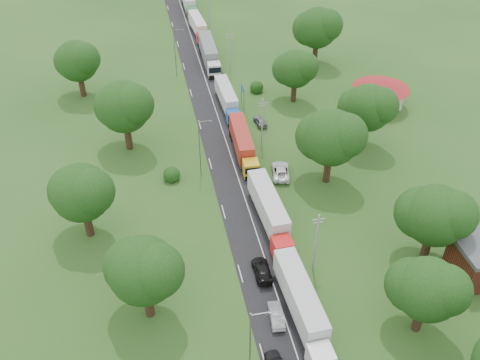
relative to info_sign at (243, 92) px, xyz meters
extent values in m
plane|color=#234818|center=(-5.20, -35.00, -3.00)|extent=(260.00, 260.00, 0.00)
cube|color=black|center=(-5.20, -15.00, -3.00)|extent=(8.00, 200.00, 0.04)
cylinder|color=slate|center=(0.00, -1.20, -1.00)|extent=(0.12, 0.12, 4.00)
cylinder|color=slate|center=(0.00, 1.20, -1.00)|extent=(0.12, 0.12, 4.00)
cube|color=navy|center=(0.00, 0.00, 0.60)|extent=(0.06, 3.00, 1.00)
cube|color=silver|center=(0.00, 0.00, 0.60)|extent=(0.07, 3.10, 0.06)
cylinder|color=gray|center=(0.30, -42.00, 1.50)|extent=(0.24, 0.24, 9.00)
cube|color=gray|center=(0.30, -42.00, 5.30)|extent=(1.60, 0.10, 0.10)
cube|color=gray|center=(0.30, -42.00, 4.80)|extent=(1.20, 0.10, 0.10)
cylinder|color=gray|center=(0.30, -14.00, 1.50)|extent=(0.24, 0.24, 9.00)
cube|color=gray|center=(0.30, -14.00, 5.30)|extent=(1.60, 0.10, 0.10)
cube|color=gray|center=(0.30, -14.00, 4.80)|extent=(1.20, 0.10, 0.10)
cylinder|color=gray|center=(0.30, 14.00, 1.50)|extent=(0.24, 0.24, 9.00)
cube|color=gray|center=(0.30, 14.00, 5.30)|extent=(1.60, 0.10, 0.10)
cube|color=gray|center=(0.30, 14.00, 4.80)|extent=(1.20, 0.10, 0.10)
cylinder|color=gray|center=(0.30, 42.00, 1.50)|extent=(0.24, 0.24, 9.00)
cylinder|color=slate|center=(-10.70, -55.00, 2.00)|extent=(0.16, 0.16, 10.00)
cube|color=slate|center=(-9.80, -55.00, 6.70)|extent=(1.80, 0.10, 0.10)
cube|color=slate|center=(-9.00, -55.00, 6.55)|extent=(0.50, 0.22, 0.15)
cylinder|color=slate|center=(-10.70, -20.00, 2.00)|extent=(0.16, 0.16, 10.00)
cube|color=slate|center=(-9.80, -20.00, 6.70)|extent=(1.80, 0.10, 0.10)
cube|color=slate|center=(-9.00, -20.00, 6.55)|extent=(0.50, 0.22, 0.15)
cylinder|color=slate|center=(-10.70, 15.00, 2.00)|extent=(0.16, 0.16, 10.00)
cube|color=slate|center=(-9.80, 15.00, 6.70)|extent=(1.80, 0.10, 0.10)
cube|color=slate|center=(-9.00, 15.00, 6.55)|extent=(0.50, 0.22, 0.15)
cylinder|color=#382616|center=(8.80, -53.00, -1.08)|extent=(1.04, 1.04, 3.85)
sphere|color=#15380F|center=(8.80, -53.00, 3.60)|extent=(7.00, 7.00, 7.00)
sphere|color=#15380F|center=(10.05, -54.00, 4.35)|extent=(5.50, 5.50, 5.50)
sphere|color=#15380F|center=(7.80, -51.75, 3.10)|extent=(6.00, 6.00, 6.00)
cylinder|color=#382616|center=(14.80, -43.00, -0.90)|extent=(1.08, 1.08, 4.20)
sphere|color=#15380F|center=(14.80, -43.00, 4.22)|extent=(7.70, 7.70, 7.70)
sphere|color=#15380F|center=(16.18, -44.10, 5.05)|extent=(6.05, 6.05, 6.05)
sphere|color=#15380F|center=(13.70, -41.63, 3.67)|extent=(6.60, 6.60, 6.60)
cylinder|color=#382616|center=(7.80, -25.00, -0.73)|extent=(1.12, 1.12, 4.55)
sphere|color=#15380F|center=(7.80, -25.00, 4.85)|extent=(8.40, 8.40, 8.40)
sphere|color=#15380F|center=(9.30, -26.20, 5.75)|extent=(6.60, 6.60, 6.60)
sphere|color=#15380F|center=(6.60, -23.50, 4.25)|extent=(7.20, 7.20, 7.20)
cylinder|color=#382616|center=(16.80, -17.00, -0.90)|extent=(1.08, 1.08, 4.20)
sphere|color=#15380F|center=(16.80, -17.00, 4.22)|extent=(7.70, 7.70, 7.70)
sphere|color=#15380F|center=(18.18, -18.10, 5.05)|extent=(6.05, 6.05, 6.05)
sphere|color=#15380F|center=(15.70, -15.63, 3.67)|extent=(6.60, 6.60, 6.60)
cylinder|color=#382616|center=(9.80, 0.00, -1.08)|extent=(1.04, 1.04, 3.85)
sphere|color=#15380F|center=(9.80, 0.00, 3.60)|extent=(7.00, 7.00, 7.00)
sphere|color=#15380F|center=(11.05, -1.00, 4.35)|extent=(5.50, 5.50, 5.50)
sphere|color=#15380F|center=(8.80, 1.25, 3.10)|extent=(6.00, 6.00, 6.00)
cylinder|color=#382616|center=(18.80, 15.00, -0.73)|extent=(1.12, 1.12, 4.55)
sphere|color=#15380F|center=(18.80, 15.00, 4.85)|extent=(8.40, 8.40, 8.40)
sphere|color=#15380F|center=(20.30, 13.80, 5.75)|extent=(6.60, 6.60, 6.60)
sphere|color=#15380F|center=(17.60, 16.50, 4.25)|extent=(7.20, 7.20, 7.20)
cylinder|color=#382616|center=(-20.20, -45.00, -0.90)|extent=(1.08, 1.08, 4.20)
sphere|color=#15380F|center=(-20.20, -45.00, 4.22)|extent=(7.70, 7.70, 7.70)
sphere|color=#15380F|center=(-18.82, -46.10, 5.05)|extent=(6.05, 6.05, 6.05)
sphere|color=#15380F|center=(-21.30, -43.63, 3.67)|extent=(6.60, 6.60, 6.60)
cylinder|color=#382616|center=(-27.20, -30.00, -0.90)|extent=(1.08, 1.08, 4.20)
sphere|color=#15380F|center=(-27.20, -30.00, 4.22)|extent=(7.70, 7.70, 7.70)
sphere|color=#15380F|center=(-25.82, -31.10, 5.05)|extent=(6.05, 6.05, 6.05)
sphere|color=#15380F|center=(-28.30, -28.63, 3.67)|extent=(6.60, 6.60, 6.60)
cylinder|color=#382616|center=(-21.20, -10.00, -0.73)|extent=(1.12, 1.12, 4.55)
sphere|color=#15380F|center=(-21.20, -10.00, 4.85)|extent=(8.40, 8.40, 8.40)
sphere|color=#15380F|center=(-19.70, -11.20, 5.75)|extent=(6.60, 6.60, 6.60)
sphere|color=#15380F|center=(-22.40, -8.50, 4.25)|extent=(7.20, 7.20, 7.20)
cylinder|color=#382616|center=(-29.20, 10.00, -0.90)|extent=(1.08, 1.08, 4.20)
sphere|color=#15380F|center=(-29.20, 10.00, 4.22)|extent=(7.70, 7.70, 7.70)
sphere|color=#15380F|center=(-27.82, 8.90, 5.05)|extent=(6.05, 6.05, 6.05)
sphere|color=#15380F|center=(-30.30, 11.37, 3.67)|extent=(6.60, 6.60, 6.60)
cube|color=beige|center=(24.80, -5.00, -1.00)|extent=(7.00, 5.00, 4.00)
cone|color=maroon|center=(24.80, -5.00, 1.90)|extent=(10.08, 10.08, 1.80)
cube|color=white|center=(-3.35, -55.57, -1.39)|extent=(2.60, 2.60, 2.60)
cube|color=slate|center=(-3.35, -48.29, -2.22)|extent=(2.88, 12.06, 0.31)
cube|color=silver|center=(-3.35, -47.98, -0.35)|extent=(3.10, 12.38, 3.12)
cylinder|color=black|center=(-3.35, -54.64, -2.48)|extent=(2.45, 1.04, 1.04)
cylinder|color=black|center=(-3.35, -44.65, -2.48)|extent=(2.45, 1.04, 1.04)
cylinder|color=black|center=(-3.35, -43.08, -2.48)|extent=(2.45, 1.04, 1.04)
cube|color=red|center=(-3.02, -39.19, -1.40)|extent=(2.61, 2.61, 2.59)
cube|color=black|center=(-3.02, -40.45, -1.03)|extent=(2.38, 0.14, 1.14)
cube|color=slate|center=(-3.02, -40.39, -2.43)|extent=(2.29, 0.36, 0.36)
cube|color=slate|center=(-3.02, -31.94, -2.22)|extent=(2.97, 12.02, 0.31)
cube|color=silver|center=(-3.02, -31.63, -0.36)|extent=(3.19, 12.34, 3.11)
cylinder|color=black|center=(-3.02, -40.13, -2.48)|extent=(2.44, 1.04, 1.04)
cylinder|color=black|center=(-3.02, -38.26, -2.48)|extent=(2.44, 1.04, 1.04)
cylinder|color=black|center=(-3.02, -28.31, -2.48)|extent=(2.44, 1.04, 1.04)
cylinder|color=black|center=(-3.02, -26.76, -2.48)|extent=(2.44, 1.04, 1.04)
cube|color=gold|center=(-3.21, -21.54, -1.49)|extent=(2.43, 2.43, 2.43)
cube|color=black|center=(-3.21, -22.72, -1.15)|extent=(2.24, 0.11, 1.07)
cube|color=slate|center=(-3.21, -22.66, -2.47)|extent=(2.15, 0.34, 0.34)
cube|color=slate|center=(-3.21, -14.73, -2.27)|extent=(2.71, 11.28, 0.29)
cube|color=maroon|center=(-3.21, -14.43, -0.52)|extent=(2.91, 11.58, 2.92)
cylinder|color=black|center=(-3.21, -22.42, -2.52)|extent=(2.29, 0.97, 0.97)
cylinder|color=black|center=(-3.21, -20.67, -2.52)|extent=(2.29, 0.97, 0.97)
cylinder|color=black|center=(-3.21, -11.32, -2.52)|extent=(2.29, 0.97, 0.97)
cylinder|color=black|center=(-3.21, -9.86, -2.52)|extent=(2.29, 0.97, 0.97)
cube|color=#1A51A0|center=(-2.96, -5.94, -1.57)|extent=(2.27, 2.27, 2.30)
cube|color=black|center=(-2.96, -7.05, -1.25)|extent=(2.12, 0.08, 1.01)
cube|color=slate|center=(-2.96, -6.99, -2.50)|extent=(2.03, 0.30, 0.32)
cube|color=slate|center=(-2.96, 0.51, -2.31)|extent=(2.39, 10.64, 0.28)
cube|color=silver|center=(-2.96, 0.79, -0.65)|extent=(2.58, 10.92, 2.76)
cylinder|color=black|center=(-2.96, -6.76, -2.54)|extent=(2.16, 0.92, 0.92)
cylinder|color=black|center=(-2.96, -5.11, -2.54)|extent=(2.16, 0.92, 0.92)
cylinder|color=black|center=(-2.96, 3.73, -2.54)|extent=(2.16, 0.92, 0.92)
cylinder|color=black|center=(-2.96, 5.11, -2.54)|extent=(2.16, 0.92, 0.92)
cube|color=silver|center=(-3.25, 12.94, -1.34)|extent=(2.63, 2.63, 2.68)
cube|color=black|center=(-3.25, 11.65, -0.97)|extent=(2.46, 0.08, 1.18)
cube|color=slate|center=(-3.25, 11.71, -2.41)|extent=(2.36, 0.31, 0.37)
cube|color=slate|center=(-3.25, 20.44, -2.20)|extent=(2.75, 12.36, 0.32)
cube|color=slate|center=(-3.25, 20.76, -0.27)|extent=(2.98, 12.69, 3.21)
cylinder|color=black|center=(-3.25, 11.98, -2.47)|extent=(2.52, 1.07, 1.07)
cylinder|color=black|center=(-3.25, 13.91, -2.47)|extent=(2.52, 1.07, 1.07)
cylinder|color=black|center=(-3.25, 24.18, -2.47)|extent=(2.52, 1.07, 1.07)
cylinder|color=black|center=(-3.25, 25.79, -2.47)|extent=(2.52, 1.07, 1.07)
cube|color=red|center=(-3.33, 29.56, -1.55)|extent=(2.39, 2.39, 2.34)
cube|color=black|center=(-3.33, 28.43, -1.22)|extent=(2.15, 0.16, 1.03)
cube|color=slate|center=(-3.33, 28.48, -2.49)|extent=(2.07, 0.39, 0.33)
cube|color=slate|center=(-3.33, 36.11, -2.30)|extent=(2.86, 10.88, 0.28)
cube|color=silver|center=(-3.33, 36.39, -0.62)|extent=(3.07, 11.17, 2.81)
cylinder|color=black|center=(-3.33, 28.72, -2.53)|extent=(2.20, 0.94, 0.94)
cylinder|color=black|center=(-3.33, 30.40, -2.53)|extent=(2.20, 0.94, 0.94)
cylinder|color=black|center=(-3.33, 39.39, -2.53)|extent=(2.20, 0.94, 0.94)
cylinder|color=black|center=(-3.33, 40.79, -2.53)|extent=(2.20, 0.94, 0.94)
cube|color=#296F36|center=(-3.45, 45.85, -1.44)|extent=(2.46, 2.46, 2.53)
cube|color=black|center=(-3.45, 44.63, -1.08)|extent=(2.32, 0.05, 1.11)
cube|color=slate|center=(-3.45, 44.69, -2.45)|extent=(2.23, 0.28, 0.35)
cube|color=slate|center=(-3.45, 52.92, -2.24)|extent=(2.49, 11.65, 0.30)
cylinder|color=black|center=(-3.45, 44.94, -2.50)|extent=(2.37, 1.01, 1.01)
cylinder|color=black|center=(-3.45, 46.76, -2.50)|extent=(2.37, 1.01, 1.01)
cylinder|color=black|center=(-3.45, 56.45, -2.50)|extent=(2.37, 1.01, 1.01)
cylinder|color=black|center=(-3.45, 57.97, -2.50)|extent=(2.37, 1.01, 1.01)
imported|color=#9CA0A4|center=(-6.20, -48.59, -2.31)|extent=(1.83, 4.31, 1.38)
imported|color=black|center=(-6.20, -41.63, -2.29)|extent=(2.03, 4.91, 1.42)
imported|color=white|center=(1.37, -22.20, -2.22)|extent=(3.63, 6.00, 1.56)
imported|color=slate|center=(1.71, -7.00, -2.32)|extent=(1.93, 4.13, 1.37)
camera|label=1|loc=(-17.95, -85.73, 46.69)|focal=40.00mm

